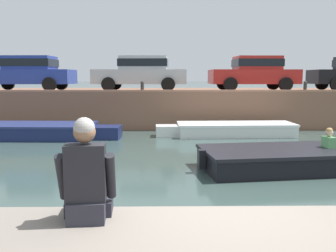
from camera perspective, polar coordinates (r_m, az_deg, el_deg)
name	(u,v)px	position (r m, az deg, el deg)	size (l,w,h in m)	color
ground_plane	(188,162)	(9.84, 3.10, -5.51)	(400.00, 400.00, 0.00)	#384C47
far_quay_wall	(176,106)	(18.50, 1.28, 3.08)	(60.00, 6.00, 1.61)	brown
far_wall_coping	(179,91)	(15.58, 1.66, 5.38)	(60.00, 0.24, 0.08)	#9F6C52
boat_moored_west_navy	(30,131)	(14.57, -20.31, -0.69)	(6.22, 2.11, 0.53)	navy
boat_moored_central_white	(230,129)	(14.35, 9.42, -0.52)	(5.23, 1.65, 0.49)	white
motorboat_passing	(310,158)	(9.72, 20.78, -4.60)	(5.86, 2.52, 0.99)	black
car_leftmost_blue	(28,72)	(18.19, -20.51, 7.75)	(4.18, 1.99, 1.54)	#233893
car_left_inner_silver	(142,72)	(17.17, -4.05, 8.24)	(4.25, 2.09, 1.54)	#B7BABC
car_centre_red	(255,72)	(17.65, 13.06, 8.04)	(3.97, 1.98, 1.54)	#B2231E
mooring_bollard_mid	(142,86)	(15.71, -3.94, 6.11)	(0.15, 0.15, 0.45)	#2D2B28
mooring_bollard_east	(305,86)	(16.79, 20.18, 5.76)	(0.15, 0.15, 0.45)	#2D2B28
person_seated_left	(87,181)	(3.56, -12.31, -8.15)	(0.55, 0.55, 0.96)	#282833
bottle_drink	(78,214)	(3.56, -13.49, -12.85)	(0.06, 0.06, 0.20)	#E07F6B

